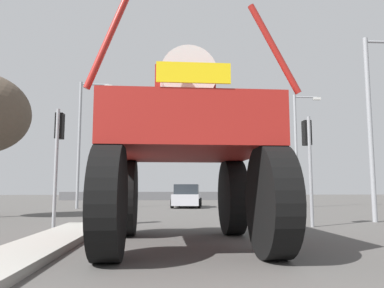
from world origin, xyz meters
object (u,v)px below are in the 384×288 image
(oversize_sprayer, at_px, (185,147))
(traffic_signal_near_right, at_px, (308,146))
(traffic_signal_near_left, at_px, (59,141))
(sedan_ahead, at_px, (187,197))
(streetlight_near_right, at_px, (374,115))
(streetlight_far_left, at_px, (82,137))
(streetlight_far_right, at_px, (298,144))

(oversize_sprayer, relative_size, traffic_signal_near_right, 1.58)
(oversize_sprayer, distance_m, traffic_signal_near_left, 5.55)
(oversize_sprayer, height_order, sedan_ahead, oversize_sprayer)
(sedan_ahead, bearing_deg, traffic_signal_near_left, 166.38)
(streetlight_near_right, bearing_deg, streetlight_far_left, 141.78)
(streetlight_far_right, bearing_deg, oversize_sprayer, -117.04)
(traffic_signal_near_left, bearing_deg, streetlight_far_right, 45.65)
(sedan_ahead, bearing_deg, streetlight_near_right, -143.83)
(traffic_signal_near_right, bearing_deg, sedan_ahead, 104.61)
(streetlight_near_right, bearing_deg, oversize_sprayer, -144.64)
(streetlight_near_right, height_order, streetlight_far_right, streetlight_far_right)
(traffic_signal_near_left, distance_m, streetlight_far_left, 12.28)
(sedan_ahead, height_order, traffic_signal_near_left, traffic_signal_near_left)
(oversize_sprayer, height_order, streetlight_far_left, streetlight_far_left)
(sedan_ahead, relative_size, streetlight_far_left, 0.53)
(sedan_ahead, bearing_deg, streetlight_far_right, -86.97)
(streetlight_far_right, bearing_deg, traffic_signal_near_right, -108.07)
(oversize_sprayer, bearing_deg, streetlight_near_right, -55.98)
(traffic_signal_near_left, bearing_deg, streetlight_near_right, 7.18)
(streetlight_far_left, relative_size, streetlight_far_right, 1.06)
(sedan_ahead, xyz_separation_m, streetlight_far_right, (7.52, -0.47, 3.56))
(traffic_signal_near_right, xyz_separation_m, streetlight_near_right, (3.20, 1.44, 1.39))
(streetlight_far_left, height_order, streetlight_far_right, streetlight_far_left)
(oversize_sprayer, xyz_separation_m, sedan_ahead, (0.90, 16.97, -1.44))
(traffic_signal_near_right, xyz_separation_m, streetlight_far_left, (-10.19, 11.98, 1.89))
(traffic_signal_near_right, relative_size, streetlight_far_left, 0.45)
(sedan_ahead, distance_m, streetlight_near_right, 13.79)
(sedan_ahead, distance_m, traffic_signal_near_right, 13.65)
(oversize_sprayer, xyz_separation_m, traffic_signal_near_left, (-3.91, 3.89, 0.60))
(sedan_ahead, relative_size, streetlight_near_right, 0.60)
(oversize_sprayer, relative_size, streetlight_far_left, 0.71)
(sedan_ahead, relative_size, traffic_signal_near_right, 1.18)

